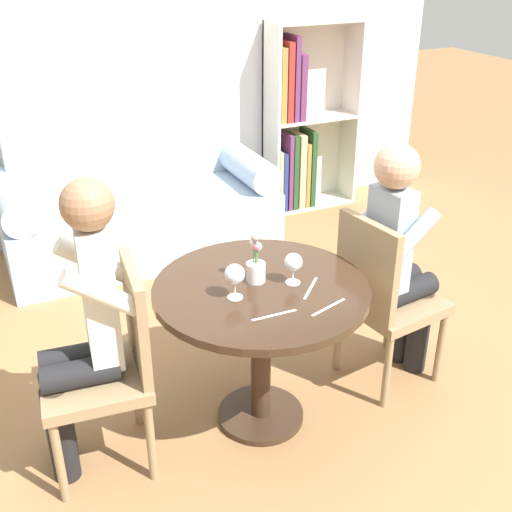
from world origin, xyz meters
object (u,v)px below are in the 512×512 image
at_px(couch, 139,209).
at_px(person_right, 399,259).
at_px(chair_right, 383,295).
at_px(wine_glass_right, 293,263).
at_px(bookshelf_right, 299,127).
at_px(person_left, 83,328).
at_px(flower_vase, 255,264).
at_px(wine_glass_left, 235,275).
at_px(chair_left, 111,361).

relative_size(couch, person_right, 1.48).
height_order(chair_right, wine_glass_right, chair_right).
bearing_deg(bookshelf_right, person_right, -106.89).
xyz_separation_m(couch, person_left, (-0.74, -1.90, 0.36)).
xyz_separation_m(couch, person_right, (0.74, -1.92, 0.35)).
bearing_deg(wine_glass_right, bookshelf_right, 60.65).
xyz_separation_m(chair_right, flower_vase, (-0.65, 0.04, 0.29)).
bearing_deg(person_left, wine_glass_left, 87.06).
xyz_separation_m(chair_right, person_right, (0.09, 0.02, 0.16)).
relative_size(chair_left, flower_vase, 3.95).
height_order(bookshelf_right, person_left, bookshelf_right).
bearing_deg(chair_left, person_right, 95.85).
height_order(person_right, wine_glass_right, person_right).
height_order(person_left, person_right, person_left).
distance_m(couch, chair_right, 2.06).
distance_m(couch, flower_vase, 1.96).
distance_m(chair_left, wine_glass_left, 0.61).
bearing_deg(wine_glass_left, chair_right, 3.74).
distance_m(person_left, wine_glass_left, 0.62).
xyz_separation_m(wine_glass_left, flower_vase, (0.13, 0.09, -0.02)).
xyz_separation_m(person_left, wine_glass_left, (0.60, -0.10, 0.14)).
xyz_separation_m(bookshelf_right, wine_glass_right, (-1.27, -2.25, 0.14)).
bearing_deg(wine_glass_right, chair_left, 174.67).
distance_m(chair_left, person_right, 1.39).
xyz_separation_m(bookshelf_right, flower_vase, (-1.40, -2.17, 0.13)).
xyz_separation_m(bookshelf_right, chair_left, (-2.05, -2.18, -0.16)).
bearing_deg(wine_glass_left, person_right, 4.71).
bearing_deg(chair_right, bookshelf_right, -26.76).
bearing_deg(flower_vase, chair_right, -3.56).
bearing_deg(person_left, bookshelf_right, 141.55).
bearing_deg(chair_left, chair_right, 94.92).
bearing_deg(person_right, chair_right, 95.30).
height_order(person_left, flower_vase, person_left).
relative_size(person_left, person_right, 1.03).
relative_size(person_left, flower_vase, 5.58).
bearing_deg(bookshelf_right, chair_right, -108.80).
height_order(chair_right, wine_glass_left, chair_right).
height_order(wine_glass_left, flower_vase, flower_vase).
xyz_separation_m(couch, chair_right, (0.65, -1.94, 0.18)).
bearing_deg(chair_right, person_right, -84.70).
distance_m(bookshelf_right, person_right, 2.28).
height_order(bookshelf_right, wine_glass_left, bookshelf_right).
xyz_separation_m(chair_left, flower_vase, (0.65, 0.01, 0.29)).
height_order(chair_left, flower_vase, flower_vase).
distance_m(chair_right, flower_vase, 0.72).
distance_m(person_right, wine_glass_left, 0.89).
bearing_deg(flower_vase, chair_left, -178.99).
bearing_deg(flower_vase, person_right, -1.54).
height_order(chair_left, wine_glass_left, chair_left).
bearing_deg(flower_vase, wine_glass_left, -145.38).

